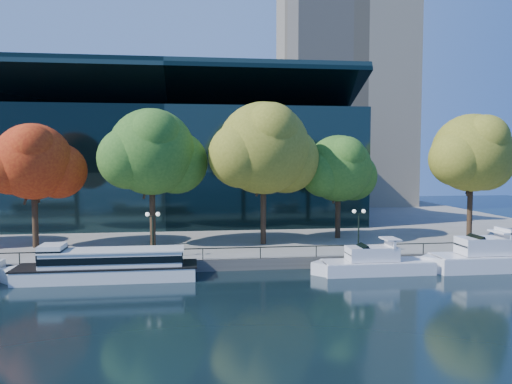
{
  "coord_description": "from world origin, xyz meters",
  "views": [
    {
      "loc": [
        -0.86,
        -39.37,
        9.8
      ],
      "look_at": [
        5.23,
        8.0,
        6.46
      ],
      "focal_mm": 35.0,
      "sensor_mm": 36.0,
      "label": 1
    }
  ],
  "objects": [
    {
      "name": "promenade",
      "position": [
        0.0,
        36.38,
        0.5
      ],
      "size": [
        90.0,
        67.08,
        1.0
      ],
      "color": "slate",
      "rests_on": "ground"
    },
    {
      "name": "office_tower",
      "position": [
        28.0,
        55.0,
        33.02
      ],
      "size": [
        22.5,
        22.5,
        65.9
      ],
      "color": "gray",
      "rests_on": "ground"
    },
    {
      "name": "lamp_1",
      "position": [
        -4.29,
        4.5,
        3.98
      ],
      "size": [
        1.26,
        0.36,
        4.03
      ],
      "color": "black",
      "rests_on": "promenade"
    },
    {
      "name": "tree_2",
      "position": [
        -4.6,
        10.5,
        10.14
      ],
      "size": [
        10.61,
        8.7,
        13.57
      ],
      "color": "black",
      "rests_on": "promenade"
    },
    {
      "name": "cruiser_near",
      "position": [
        14.14,
        0.45,
        0.93
      ],
      "size": [
        10.33,
        2.66,
        2.99
      ],
      "color": "silver",
      "rests_on": "ground"
    },
    {
      "name": "tree_5",
      "position": [
        28.85,
        10.38,
        10.07
      ],
      "size": [
        10.35,
        8.49,
        13.39
      ],
      "color": "black",
      "rests_on": "promenade"
    },
    {
      "name": "tour_boat",
      "position": [
        -8.0,
        1.16,
        1.25
      ],
      "size": [
        15.49,
        3.46,
        2.94
      ],
      "color": "silver",
      "rests_on": "ground"
    },
    {
      "name": "tree_4",
      "position": [
        15.0,
        12.91,
        8.43
      ],
      "size": [
        8.98,
        7.36,
        11.18
      ],
      "color": "black",
      "rests_on": "promenade"
    },
    {
      "name": "tree_1",
      "position": [
        -15.9,
        11.08,
        9.21
      ],
      "size": [
        9.21,
        7.55,
        12.06
      ],
      "color": "black",
      "rests_on": "promenade"
    },
    {
      "name": "railing",
      "position": [
        0.0,
        3.25,
        1.94
      ],
      "size": [
        88.2,
        0.08,
        0.99
      ],
      "color": "black",
      "rests_on": "promenade"
    },
    {
      "name": "cruiser_far",
      "position": [
        24.24,
        0.39,
        1.16
      ],
      "size": [
        11.23,
        3.11,
        3.67
      ],
      "color": "silver",
      "rests_on": "ground"
    },
    {
      "name": "tree_3",
      "position": [
        6.45,
        10.17,
        10.49
      ],
      "size": [
        11.58,
        9.49,
        14.32
      ],
      "color": "black",
      "rests_on": "promenade"
    },
    {
      "name": "convention_building",
      "position": [
        -4.0,
        31.79,
        8.51
      ],
      "size": [
        50.0,
        24.57,
        21.43
      ],
      "color": "black",
      "rests_on": "ground"
    },
    {
      "name": "ground",
      "position": [
        0.0,
        0.0,
        0.0
      ],
      "size": [
        160.0,
        160.0,
        0.0
      ],
      "primitive_type": "plane",
      "color": "black",
      "rests_on": "ground"
    },
    {
      "name": "lamp_2",
      "position": [
        14.3,
        4.5,
        3.98
      ],
      "size": [
        1.26,
        0.36,
        4.03
      ],
      "color": "black",
      "rests_on": "promenade"
    }
  ]
}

